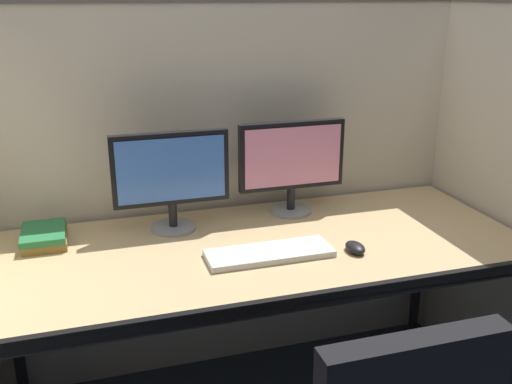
% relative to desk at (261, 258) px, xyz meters
% --- Properties ---
extents(cubicle_partition_rear, '(2.21, 0.06, 1.57)m').
position_rel_desk_xyz_m(cubicle_partition_rear, '(0.00, 0.46, 0.10)').
color(cubicle_partition_rear, beige).
rests_on(cubicle_partition_rear, ground).
extents(desk, '(1.90, 0.80, 0.74)m').
position_rel_desk_xyz_m(desk, '(0.00, 0.00, 0.00)').
color(desk, tan).
rests_on(desk, ground).
extents(monitor_left, '(0.43, 0.17, 0.37)m').
position_rel_desk_xyz_m(monitor_left, '(-0.27, 0.24, 0.27)').
color(monitor_left, gray).
rests_on(monitor_left, desk).
extents(monitor_right, '(0.43, 0.17, 0.37)m').
position_rel_desk_xyz_m(monitor_right, '(0.21, 0.28, 0.27)').
color(monitor_right, gray).
rests_on(monitor_right, desk).
extents(keyboard_main, '(0.43, 0.15, 0.02)m').
position_rel_desk_xyz_m(keyboard_main, '(-0.00, -0.09, 0.06)').
color(keyboard_main, silver).
rests_on(keyboard_main, desk).
extents(computer_mouse, '(0.06, 0.10, 0.04)m').
position_rel_desk_xyz_m(computer_mouse, '(0.29, -0.15, 0.07)').
color(computer_mouse, black).
rests_on(computer_mouse, desk).
extents(book_stack, '(0.15, 0.21, 0.05)m').
position_rel_desk_xyz_m(book_stack, '(-0.73, 0.25, 0.08)').
color(book_stack, olive).
rests_on(book_stack, desk).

